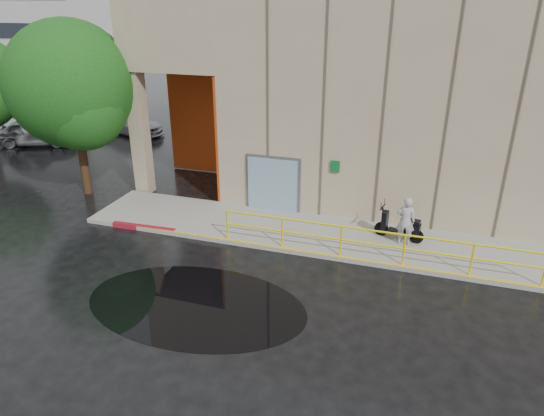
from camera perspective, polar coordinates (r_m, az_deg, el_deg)
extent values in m
plane|color=black|center=(13.78, -8.35, -10.10)|extent=(120.00, 120.00, 0.00)
cube|color=#99988B|center=(16.56, 11.22, -3.89)|extent=(20.00, 3.00, 0.15)
cube|color=gray|center=(21.50, 19.79, 12.65)|extent=(16.00, 10.00, 8.00)
cube|color=gray|center=(23.18, -6.41, 20.78)|extent=(4.00, 10.00, 3.00)
cube|color=gray|center=(20.51, -15.28, 8.41)|extent=(0.60, 0.60, 5.00)
cube|color=#AD320F|center=(22.38, -7.51, 10.26)|extent=(3.80, 0.15, 4.90)
cube|color=#AD320F|center=(20.06, -4.50, 8.83)|extent=(0.10, 3.50, 4.90)
cube|color=#84A2B4|center=(18.06, 0.05, 2.71)|extent=(1.90, 0.10, 2.00)
cube|color=slate|center=(18.13, 0.13, 2.80)|extent=(2.10, 0.06, 2.20)
cube|color=#0D5B26|center=(17.27, 7.43, 4.87)|extent=(0.32, 0.04, 0.42)
cylinder|color=yellow|center=(14.85, 11.82, -2.63)|extent=(9.50, 0.06, 0.06)
cylinder|color=yellow|center=(15.05, 11.68, -4.17)|extent=(9.50, 0.06, 0.06)
imported|color=#A2A2A7|center=(16.18, 15.45, -1.48)|extent=(0.60, 0.40, 1.63)
cylinder|color=black|center=(16.81, 12.73, -2.41)|extent=(0.48, 0.18, 0.47)
cylinder|color=black|center=(16.57, 16.61, -3.23)|extent=(0.48, 0.18, 0.47)
cube|color=maroon|center=(17.73, -14.84, -2.27)|extent=(2.41, 0.28, 0.18)
cube|color=black|center=(13.44, -8.97, -11.11)|extent=(6.19, 3.89, 0.01)
imported|color=#A9ACB1|center=(30.11, -26.14, 8.01)|extent=(4.53, 3.10, 1.43)
imported|color=#AEB0B6|center=(30.69, -16.33, 9.60)|extent=(4.83, 3.11, 1.30)
cylinder|color=black|center=(21.37, -21.35, 5.45)|extent=(0.36, 0.36, 3.03)
sphere|color=#1C5D1B|center=(20.72, -22.58, 13.29)|extent=(4.89, 4.89, 4.89)
sphere|color=#1C5D1B|center=(20.23, -21.50, 11.11)|extent=(3.42, 3.42, 3.42)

